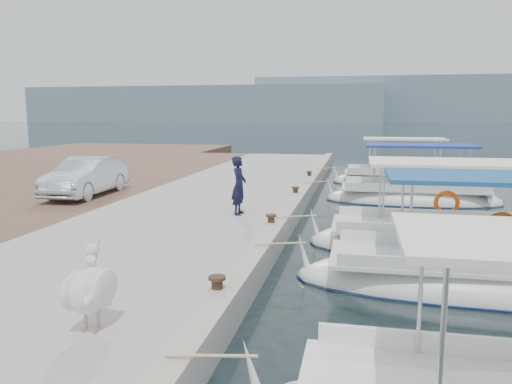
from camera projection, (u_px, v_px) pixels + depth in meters
The scene contains 13 objects.
ground at pixel (275, 264), 11.34m from camera, with size 400.00×400.00×0.00m, color black.
concrete_quay at pixel (211, 208), 16.73m from camera, with size 6.00×40.00×0.50m, color gray.
quay_curb at pixel (294, 202), 16.13m from camera, with size 0.44×40.00×0.12m, color #A19B8E.
cobblestone_strip at pixel (76, 203), 17.73m from camera, with size 4.00×40.00×0.50m, color #51352B.
distant_hills at pixel (431, 103), 199.28m from camera, with size 330.00×60.00×18.00m.
fishing_caique_b at pixel (497, 284), 9.62m from camera, with size 7.81×2.39×2.83m.
fishing_caique_c at pixel (440, 245), 12.50m from camera, with size 6.55×2.49×2.83m.
fishing_caique_d at pixel (416, 197), 19.17m from camera, with size 6.61×2.39×2.83m.
fishing_caique_e at pixel (399, 181), 24.23m from camera, with size 6.34×2.30×2.83m.
mooring_bollards at pixel (271, 220), 12.75m from camera, with size 0.28×20.28×0.33m.
pelican at pixel (91, 288), 6.71m from camera, with size 0.80×1.37×1.08m.
fisherman at pixel (239, 186), 14.27m from camera, with size 0.61×0.40×1.68m, color black.
parked_car at pixel (86, 177), 17.64m from camera, with size 1.43×4.10×1.35m, color silver.
Camera 1 is at (1.78, -10.81, 3.37)m, focal length 35.00 mm.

